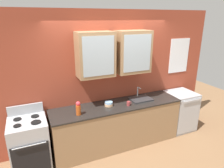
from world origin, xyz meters
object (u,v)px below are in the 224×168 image
bowl_stack (109,104)px  sink_faucet (141,99)px  dishwasher (180,111)px  vase (78,108)px  stove_range (30,144)px  cup_near_sink (129,103)px

bowl_stack → sink_faucet: bearing=0.9°
dishwasher → vase: bearing=-177.3°
sink_faucet → bowl_stack: (-0.73, -0.01, 0.02)m
sink_faucet → bowl_stack: size_ratio=2.72×
stove_range → dishwasher: (3.30, -0.00, -0.01)m
sink_faucet → cup_near_sink: sink_faucet is taller
sink_faucet → dishwasher: 1.18m
stove_range → cup_near_sink: size_ratio=10.61×
stove_range → bowl_stack: 1.57m
cup_near_sink → dishwasher: (1.45, 0.12, -0.50)m
cup_near_sink → bowl_stack: bearing=158.2°
sink_faucet → vase: 1.38m
vase → cup_near_sink: 1.00m
sink_faucet → vase: bearing=-173.8°
vase → cup_near_sink: (1.00, -0.01, -0.08)m
stove_range → vase: size_ratio=4.26×
cup_near_sink → vase: bearing=179.7°
stove_range → bowl_stack: size_ratio=6.72×
cup_near_sink → dishwasher: cup_near_sink is taller
sink_faucet → bowl_stack: 0.73m
vase → dishwasher: size_ratio=0.28×
vase → dishwasher: bearing=2.7°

